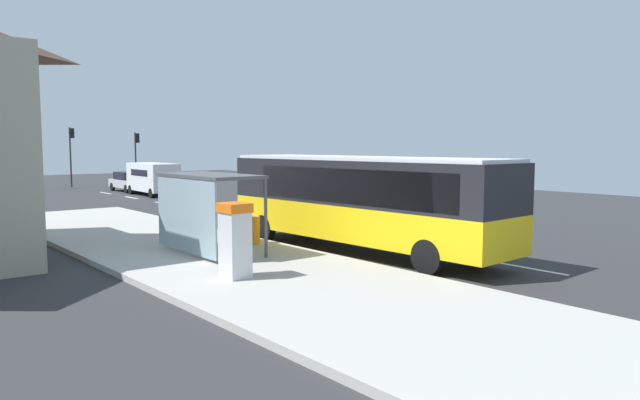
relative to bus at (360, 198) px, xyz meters
name	(u,v)px	position (x,y,z in m)	size (l,w,h in m)	color
ground_plane	(198,211)	(1.71, 14.79, -1.86)	(56.00, 92.00, 0.04)	#2D2D30
sidewalk_platform	(195,254)	(-4.69, 2.79, -1.75)	(6.20, 30.00, 0.18)	#ADAAA3
lane_stripe_seg_0	(532,269)	(1.96, -5.21, -1.84)	(0.16, 2.20, 0.01)	silver
lane_stripe_seg_1	(404,246)	(1.96, -0.21, -1.84)	(0.16, 2.20, 0.01)	silver
lane_stripe_seg_2	(315,230)	(1.96, 4.79, -1.84)	(0.16, 2.20, 0.01)	silver
lane_stripe_seg_3	(251,219)	(1.96, 9.79, -1.84)	(0.16, 2.20, 0.01)	silver
lane_stripe_seg_4	(202,210)	(1.96, 14.79, -1.84)	(0.16, 2.20, 0.01)	silver
lane_stripe_seg_5	(163,203)	(1.96, 19.79, -1.84)	(0.16, 2.20, 0.01)	silver
lane_stripe_seg_6	(131,198)	(1.96, 24.79, -1.84)	(0.16, 2.20, 0.01)	silver
lane_stripe_seg_7	(106,193)	(1.96, 29.79, -1.84)	(0.16, 2.20, 0.01)	silver
bus	(360,198)	(0.00, 0.00, 0.00)	(2.92, 11.09, 3.21)	yellow
white_van	(153,177)	(3.91, 25.63, -0.50)	(2.19, 5.27, 2.30)	white
sedan_near	(129,181)	(4.01, 30.29, -1.05)	(1.88, 4.42, 1.52)	#B7B7BC
ticket_machine	(235,240)	(-5.68, -1.34, -0.67)	(0.66, 0.76, 1.94)	silver
recycling_bin_orange	(252,230)	(-2.49, 2.80, -1.19)	(0.52, 0.52, 0.95)	orange
recycling_bin_yellow	(242,228)	(-2.49, 3.50, -1.19)	(0.52, 0.52, 0.95)	yellow
traffic_light_near_side	(137,150)	(7.22, 36.56, 1.31)	(0.49, 0.28, 4.72)	#2D2D2D
traffic_light_far_side	(29,150)	(-1.39, 37.36, 1.37)	(0.49, 0.28, 4.82)	#2D2D2D
traffic_light_median	(71,147)	(2.11, 38.16, 1.55)	(0.49, 0.28, 5.11)	#2D2D2D
bus_shelter	(201,193)	(-4.70, 2.32, 0.25)	(1.80, 4.00, 2.50)	#4C4C51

